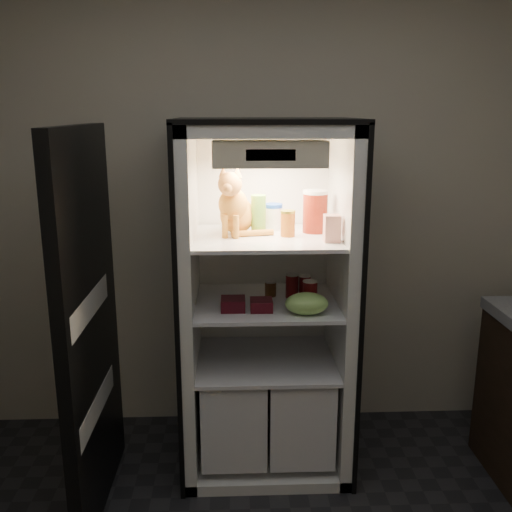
{
  "coord_description": "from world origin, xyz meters",
  "views": [
    {
      "loc": [
        -0.17,
        -1.52,
        1.91
      ],
      "look_at": [
        -0.05,
        1.32,
        1.18
      ],
      "focal_mm": 40.0,
      "sensor_mm": 36.0,
      "label": 1
    }
  ],
  "objects": [
    {
      "name": "fridge_door",
      "position": [
        -0.85,
        1.02,
        0.91
      ],
      "size": [
        0.07,
        0.87,
        1.85
      ],
      "rotation": [
        0.0,
        0.0,
        -0.01
      ],
      "color": "black",
      "rests_on": "floor"
    },
    {
      "name": "soda_can_a",
      "position": [
        0.14,
        1.37,
        1.0
      ],
      "size": [
        0.07,
        0.07,
        0.13
      ],
      "color": "black",
      "rests_on": "refrigerator"
    },
    {
      "name": "tabby_cat",
      "position": [
        -0.16,
        1.37,
        1.42
      ],
      "size": [
        0.3,
        0.35,
        0.36
      ],
      "rotation": [
        0.0,
        0.0,
        -0.24
      ],
      "color": "orange",
      "rests_on": "refrigerator"
    },
    {
      "name": "parmesan_shaker",
      "position": [
        -0.04,
        1.37,
        1.39
      ],
      "size": [
        0.08,
        0.08,
        0.2
      ],
      "color": "green",
      "rests_on": "refrigerator"
    },
    {
      "name": "condiment_jar",
      "position": [
        0.03,
        1.41,
        0.98
      ],
      "size": [
        0.06,
        0.06,
        0.09
      ],
      "color": "#522F17",
      "rests_on": "refrigerator"
    },
    {
      "name": "cream_carton",
      "position": [
        0.31,
        1.18,
        1.36
      ],
      "size": [
        0.08,
        0.08,
        0.13
      ],
      "primitive_type": "cube",
      "color": "white",
      "rests_on": "refrigerator"
    },
    {
      "name": "room_shell",
      "position": [
        0.0,
        0.0,
        1.62
      ],
      "size": [
        3.6,
        3.6,
        3.6
      ],
      "color": "white",
      "rests_on": "floor"
    },
    {
      "name": "mayo_tub",
      "position": [
        0.04,
        1.48,
        1.36
      ],
      "size": [
        0.1,
        0.1,
        0.14
      ],
      "color": "white",
      "rests_on": "refrigerator"
    },
    {
      "name": "grape_bag",
      "position": [
        0.19,
        1.12,
        0.99
      ],
      "size": [
        0.21,
        0.15,
        0.11
      ],
      "primitive_type": "ellipsoid",
      "color": "#87C45B",
      "rests_on": "refrigerator"
    },
    {
      "name": "berry_box_left",
      "position": [
        -0.17,
        1.19,
        0.97
      ],
      "size": [
        0.12,
        0.12,
        0.06
      ],
      "primitive_type": "cube",
      "color": "#530D15",
      "rests_on": "refrigerator"
    },
    {
      "name": "salsa_jar",
      "position": [
        0.11,
        1.31,
        1.36
      ],
      "size": [
        0.07,
        0.07,
        0.13
      ],
      "color": "maroon",
      "rests_on": "refrigerator"
    },
    {
      "name": "pepper_jar",
      "position": [
        0.26,
        1.4,
        1.4
      ],
      "size": [
        0.13,
        0.13,
        0.22
      ],
      "color": "#A12B15",
      "rests_on": "refrigerator"
    },
    {
      "name": "soda_can_c",
      "position": [
        0.22,
        1.22,
        1.01
      ],
      "size": [
        0.08,
        0.08,
        0.14
      ],
      "color": "black",
      "rests_on": "refrigerator"
    },
    {
      "name": "refrigerator",
      "position": [
        0.0,
        1.38,
        0.79
      ],
      "size": [
        0.9,
        0.72,
        1.88
      ],
      "color": "white",
      "rests_on": "floor"
    },
    {
      "name": "berry_box_right",
      "position": [
        -0.03,
        1.18,
        0.97
      ],
      "size": [
        0.11,
        0.11,
        0.06
      ],
      "primitive_type": "cube",
      "color": "#530D15",
      "rests_on": "refrigerator"
    },
    {
      "name": "soda_can_b",
      "position": [
        0.21,
        1.38,
        1.0
      ],
      "size": [
        0.06,
        0.06,
        0.12
      ],
      "color": "black",
      "rests_on": "refrigerator"
    }
  ]
}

